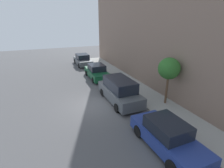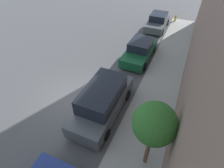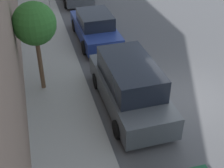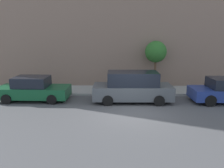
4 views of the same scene
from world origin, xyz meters
name	(u,v)px [view 4 (image 4 of 4)]	position (x,y,z in m)	size (l,w,h in m)	color
ground_plane	(133,114)	(0.00, 0.00, 0.00)	(60.00, 60.00, 0.00)	#515154
sidewalk	(128,90)	(4.75, 0.00, 0.07)	(2.51, 32.00, 0.15)	#9E9E99
parked_minivan_third	(132,87)	(2.23, -0.12, 0.92)	(2.02, 4.92, 1.90)	#4C5156
parked_sedan_fourth	(33,89)	(2.39, 6.23, 0.73)	(1.92, 4.53, 1.54)	#14512D
street_tree	(156,52)	(5.26, -2.03, 2.89)	(1.59, 1.59, 3.56)	brown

